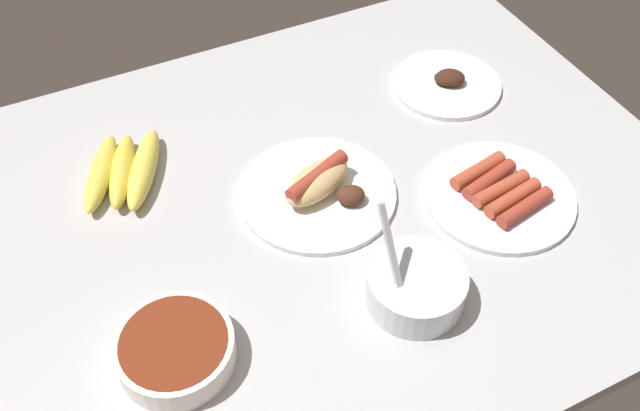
{
  "coord_description": "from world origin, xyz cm",
  "views": [
    {
      "loc": [
        30.94,
        66.43,
        81.21
      ],
      "look_at": [
        0.39,
        3.59,
        3.0
      ],
      "focal_mm": 39.13,
      "sensor_mm": 36.0,
      "label": 1
    }
  ],
  "objects_px": {
    "plate_hotdog_assembled": "(319,188)",
    "bowl_coleslaw": "(416,286)",
    "plate_sausages": "(500,193)",
    "plate_grilled_meat": "(447,83)",
    "banana_bunch": "(124,171)",
    "bowl_chili": "(175,349)"
  },
  "relations": [
    {
      "from": "banana_bunch",
      "to": "plate_hotdog_assembled",
      "type": "bearing_deg",
      "value": 147.26
    },
    {
      "from": "banana_bunch",
      "to": "plate_grilled_meat",
      "type": "distance_m",
      "value": 0.6
    },
    {
      "from": "plate_hotdog_assembled",
      "to": "plate_sausages",
      "type": "xyz_separation_m",
      "value": [
        -0.25,
        0.13,
        -0.01
      ]
    },
    {
      "from": "plate_hotdog_assembled",
      "to": "bowl_coleslaw",
      "type": "xyz_separation_m",
      "value": [
        -0.03,
        0.23,
        0.01
      ]
    },
    {
      "from": "plate_hotdog_assembled",
      "to": "banana_bunch",
      "type": "height_order",
      "value": "plate_hotdog_assembled"
    },
    {
      "from": "bowl_coleslaw",
      "to": "plate_hotdog_assembled",
      "type": "bearing_deg",
      "value": -81.68
    },
    {
      "from": "banana_bunch",
      "to": "bowl_coleslaw",
      "type": "relative_size",
      "value": 1.25
    },
    {
      "from": "plate_grilled_meat",
      "to": "bowl_chili",
      "type": "bearing_deg",
      "value": 27.42
    },
    {
      "from": "bowl_coleslaw",
      "to": "plate_grilled_meat",
      "type": "distance_m",
      "value": 0.48
    },
    {
      "from": "bowl_coleslaw",
      "to": "plate_grilled_meat",
      "type": "relative_size",
      "value": 0.79
    },
    {
      "from": "banana_bunch",
      "to": "bowl_chili",
      "type": "bearing_deg",
      "value": 85.59
    },
    {
      "from": "plate_hotdog_assembled",
      "to": "plate_sausages",
      "type": "height_order",
      "value": "plate_hotdog_assembled"
    },
    {
      "from": "plate_hotdog_assembled",
      "to": "plate_grilled_meat",
      "type": "distance_m",
      "value": 0.36
    },
    {
      "from": "plate_hotdog_assembled",
      "to": "bowl_coleslaw",
      "type": "height_order",
      "value": "bowl_coleslaw"
    },
    {
      "from": "plate_hotdog_assembled",
      "to": "plate_grilled_meat",
      "type": "relative_size",
      "value": 1.25
    },
    {
      "from": "plate_grilled_meat",
      "to": "plate_hotdog_assembled",
      "type": "bearing_deg",
      "value": 23.36
    },
    {
      "from": "plate_hotdog_assembled",
      "to": "bowl_coleslaw",
      "type": "relative_size",
      "value": 1.59
    },
    {
      "from": "plate_grilled_meat",
      "to": "plate_sausages",
      "type": "height_order",
      "value": "plate_grilled_meat"
    },
    {
      "from": "banana_bunch",
      "to": "bowl_chili",
      "type": "height_order",
      "value": "bowl_chili"
    },
    {
      "from": "plate_hotdog_assembled",
      "to": "bowl_chili",
      "type": "height_order",
      "value": "plate_hotdog_assembled"
    },
    {
      "from": "banana_bunch",
      "to": "bowl_chili",
      "type": "xyz_separation_m",
      "value": [
        0.03,
        0.35,
        0.01
      ]
    },
    {
      "from": "plate_sausages",
      "to": "plate_hotdog_assembled",
      "type": "bearing_deg",
      "value": -26.8
    }
  ]
}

